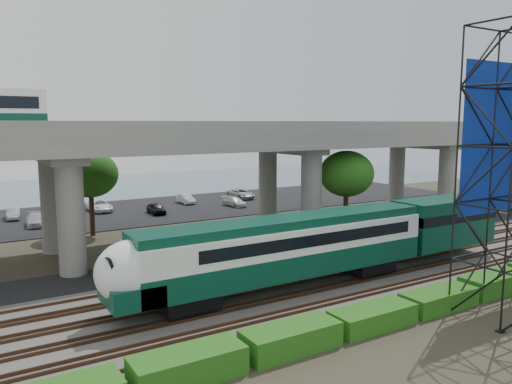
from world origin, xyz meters
TOP-DOWN VIEW (x-y plane):
  - ground at (0.00, 0.00)m, footprint 140.00×140.00m
  - ballast_bed at (0.00, 2.00)m, footprint 90.00×12.00m
  - service_road at (0.00, 10.50)m, footprint 90.00×5.00m
  - parking_lot at (0.00, 34.00)m, footprint 90.00×18.00m
  - harbor_water at (0.00, 56.00)m, footprint 140.00×40.00m
  - rail_tracks at (0.00, 2.00)m, footprint 90.00×9.52m
  - commuter_train at (2.35, 2.00)m, footprint 29.30×3.06m
  - overpass at (-1.22, 16.00)m, footprint 80.00×12.00m
  - hedge_strip at (1.01, -4.30)m, footprint 34.60×1.80m
  - trees at (-4.67, 16.17)m, footprint 40.94×16.94m
  - suv at (-6.53, 11.26)m, footprint 4.57×2.47m
  - parked_cars at (1.57, 33.96)m, footprint 35.51×9.55m

SIDE VIEW (x-z plane):
  - ground at x=0.00m, z-range 0.00..0.00m
  - harbor_water at x=0.00m, z-range 0.00..0.03m
  - service_road at x=0.00m, z-range 0.00..0.08m
  - parking_lot at x=0.00m, z-range 0.00..0.08m
  - ballast_bed at x=0.00m, z-range 0.00..0.20m
  - rail_tracks at x=0.00m, z-range 0.20..0.36m
  - hedge_strip at x=1.01m, z-range -0.04..1.16m
  - suv at x=-6.53m, z-range 0.08..1.30m
  - parked_cars at x=1.57m, z-range 0.04..1.35m
  - commuter_train at x=2.35m, z-range 0.73..5.03m
  - trees at x=-4.67m, z-range 1.73..9.42m
  - overpass at x=-1.22m, z-range 2.01..14.41m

